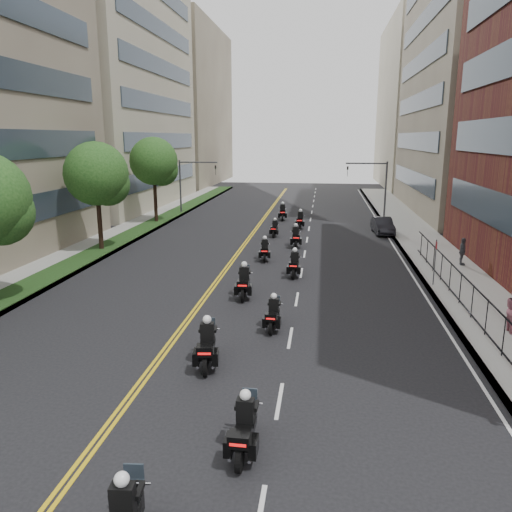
{
  "coord_description": "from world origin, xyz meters",
  "views": [
    {
      "loc": [
        4.34,
        -8.93,
        7.94
      ],
      "look_at": [
        1.01,
        15.83,
        1.97
      ],
      "focal_mm": 35.0,
      "sensor_mm": 36.0,
      "label": 1
    }
  ],
  "objects_px": {
    "motorcycle_7": "(296,238)",
    "motorcycle_6": "(265,251)",
    "parked_sedan": "(383,226)",
    "motorcycle_3": "(273,315)",
    "motorcycle_8": "(275,229)",
    "motorcycle_5": "(294,265)",
    "motorcycle_4": "(244,283)",
    "pedestrian_c": "(462,252)",
    "motorcycle_1": "(245,429)",
    "motorcycle_9": "(300,221)",
    "motorcycle_10": "(283,213)",
    "motorcycle_2": "(207,347)"
  },
  "relations": [
    {
      "from": "motorcycle_7",
      "to": "motorcycle_10",
      "type": "relative_size",
      "value": 0.99
    },
    {
      "from": "motorcycle_3",
      "to": "motorcycle_7",
      "type": "height_order",
      "value": "motorcycle_7"
    },
    {
      "from": "motorcycle_3",
      "to": "motorcycle_4",
      "type": "height_order",
      "value": "motorcycle_4"
    },
    {
      "from": "motorcycle_6",
      "to": "motorcycle_5",
      "type": "bearing_deg",
      "value": -64.46
    },
    {
      "from": "motorcycle_4",
      "to": "motorcycle_6",
      "type": "xyz_separation_m",
      "value": [
        0.13,
        7.91,
        -0.08
      ]
    },
    {
      "from": "motorcycle_4",
      "to": "motorcycle_10",
      "type": "xyz_separation_m",
      "value": [
        -0.04,
        24.46,
        -0.02
      ]
    },
    {
      "from": "motorcycle_3",
      "to": "motorcycle_4",
      "type": "xyz_separation_m",
      "value": [
        -1.9,
        4.11,
        0.11
      ]
    },
    {
      "from": "motorcycle_2",
      "to": "motorcycle_10",
      "type": "height_order",
      "value": "motorcycle_2"
    },
    {
      "from": "motorcycle_1",
      "to": "motorcycle_5",
      "type": "relative_size",
      "value": 1.02
    },
    {
      "from": "motorcycle_7",
      "to": "motorcycle_3",
      "type": "bearing_deg",
      "value": -95.07
    },
    {
      "from": "motorcycle_8",
      "to": "motorcycle_6",
      "type": "bearing_deg",
      "value": -86.68
    },
    {
      "from": "motorcycle_2",
      "to": "parked_sedan",
      "type": "bearing_deg",
      "value": 63.43
    },
    {
      "from": "motorcycle_4",
      "to": "pedestrian_c",
      "type": "height_order",
      "value": "pedestrian_c"
    },
    {
      "from": "motorcycle_4",
      "to": "motorcycle_7",
      "type": "relative_size",
      "value": 1.04
    },
    {
      "from": "pedestrian_c",
      "to": "parked_sedan",
      "type": "bearing_deg",
      "value": 25.44
    },
    {
      "from": "motorcycle_7",
      "to": "motorcycle_8",
      "type": "bearing_deg",
      "value": 111.7
    },
    {
      "from": "motorcycle_4",
      "to": "pedestrian_c",
      "type": "distance_m",
      "value": 14.72
    },
    {
      "from": "motorcycle_3",
      "to": "motorcycle_6",
      "type": "relative_size",
      "value": 0.96
    },
    {
      "from": "motorcycle_1",
      "to": "parked_sedan",
      "type": "height_order",
      "value": "motorcycle_1"
    },
    {
      "from": "motorcycle_5",
      "to": "motorcycle_10",
      "type": "xyz_separation_m",
      "value": [
        -2.34,
        20.17,
        0.04
      ]
    },
    {
      "from": "motorcycle_3",
      "to": "parked_sedan",
      "type": "height_order",
      "value": "motorcycle_3"
    },
    {
      "from": "motorcycle_9",
      "to": "motorcycle_10",
      "type": "height_order",
      "value": "motorcycle_10"
    },
    {
      "from": "motorcycle_3",
      "to": "pedestrian_c",
      "type": "distance_m",
      "value": 15.91
    },
    {
      "from": "motorcycle_6",
      "to": "parked_sedan",
      "type": "xyz_separation_m",
      "value": [
        8.75,
        10.59,
        0.04
      ]
    },
    {
      "from": "motorcycle_8",
      "to": "motorcycle_3",
      "type": "bearing_deg",
      "value": -82.23
    },
    {
      "from": "motorcycle_5",
      "to": "parked_sedan",
      "type": "relative_size",
      "value": 0.55
    },
    {
      "from": "motorcycle_6",
      "to": "motorcycle_10",
      "type": "xyz_separation_m",
      "value": [
        -0.17,
        16.55,
        0.06
      ]
    },
    {
      "from": "motorcycle_2",
      "to": "parked_sedan",
      "type": "relative_size",
      "value": 0.6
    },
    {
      "from": "motorcycle_2",
      "to": "motorcycle_4",
      "type": "xyz_separation_m",
      "value": [
        0.07,
        7.89,
        -0.0
      ]
    },
    {
      "from": "motorcycle_10",
      "to": "motorcycle_8",
      "type": "bearing_deg",
      "value": -94.05
    },
    {
      "from": "motorcycle_3",
      "to": "motorcycle_8",
      "type": "relative_size",
      "value": 1.02
    },
    {
      "from": "motorcycle_1",
      "to": "motorcycle_9",
      "type": "height_order",
      "value": "motorcycle_9"
    },
    {
      "from": "parked_sedan",
      "to": "motorcycle_6",
      "type": "bearing_deg",
      "value": -133.44
    },
    {
      "from": "motorcycle_9",
      "to": "motorcycle_10",
      "type": "bearing_deg",
      "value": 115.21
    },
    {
      "from": "motorcycle_4",
      "to": "motorcycle_6",
      "type": "distance_m",
      "value": 7.91
    },
    {
      "from": "motorcycle_4",
      "to": "motorcycle_5",
      "type": "height_order",
      "value": "motorcycle_4"
    },
    {
      "from": "motorcycle_2",
      "to": "motorcycle_7",
      "type": "relative_size",
      "value": 1.04
    },
    {
      "from": "motorcycle_9",
      "to": "motorcycle_6",
      "type": "bearing_deg",
      "value": -96.69
    },
    {
      "from": "motorcycle_8",
      "to": "pedestrian_c",
      "type": "bearing_deg",
      "value": -31.38
    },
    {
      "from": "motorcycle_8",
      "to": "pedestrian_c",
      "type": "distance_m",
      "value": 15.09
    },
    {
      "from": "motorcycle_7",
      "to": "parked_sedan",
      "type": "relative_size",
      "value": 0.58
    },
    {
      "from": "motorcycle_4",
      "to": "pedestrian_c",
      "type": "bearing_deg",
      "value": 27.23
    },
    {
      "from": "motorcycle_4",
      "to": "parked_sedan",
      "type": "bearing_deg",
      "value": 59.98
    },
    {
      "from": "motorcycle_10",
      "to": "pedestrian_c",
      "type": "xyz_separation_m",
      "value": [
        12.57,
        -16.75,
        0.3
      ]
    },
    {
      "from": "motorcycle_7",
      "to": "motorcycle_6",
      "type": "bearing_deg",
      "value": -117.35
    },
    {
      "from": "motorcycle_3",
      "to": "pedestrian_c",
      "type": "xyz_separation_m",
      "value": [
        10.63,
        11.82,
        0.4
      ]
    },
    {
      "from": "motorcycle_8",
      "to": "motorcycle_7",
      "type": "bearing_deg",
      "value": -60.92
    },
    {
      "from": "motorcycle_6",
      "to": "motorcycle_2",
      "type": "bearing_deg",
      "value": -96.17
    },
    {
      "from": "motorcycle_3",
      "to": "motorcycle_5",
      "type": "distance_m",
      "value": 8.41
    },
    {
      "from": "motorcycle_2",
      "to": "motorcycle_3",
      "type": "relative_size",
      "value": 1.18
    }
  ]
}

